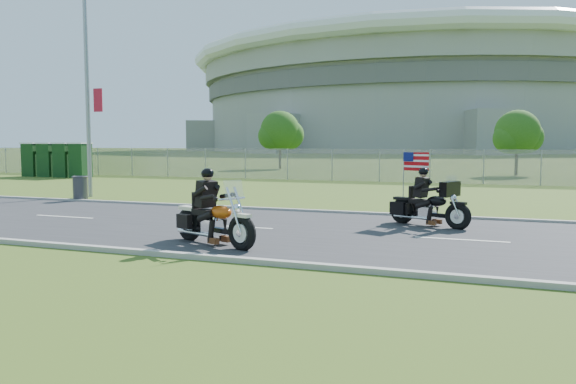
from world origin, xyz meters
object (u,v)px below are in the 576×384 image
at_px(streetlight, 90,67).
at_px(porta_toilet_a, 81,161).
at_px(motorcycle_lead, 213,222).
at_px(motorcycle_follow, 429,207).
at_px(porta_toilet_b, 64,161).
at_px(trash_can, 80,189).
at_px(porta_toilet_c, 48,160).
at_px(porta_toilet_d, 33,160).

bearing_deg(streetlight, porta_toilet_a, 132.91).
relative_size(motorcycle_lead, motorcycle_follow, 1.08).
height_order(porta_toilet_a, porta_toilet_b, same).
relative_size(porta_toilet_b, trash_can, 2.31).
distance_m(porta_toilet_c, motorcycle_lead, 30.63).
bearing_deg(motorcycle_follow, porta_toilet_d, 175.49).
xyz_separation_m(porta_toilet_b, porta_toilet_d, (-2.80, 0.00, 0.00)).
distance_m(porta_toilet_b, trash_can, 17.71).
xyz_separation_m(motorcycle_follow, trash_can, (-14.07, 2.24, -0.08)).
bearing_deg(porta_toilet_c, porta_toilet_d, 180.00).
distance_m(porta_toilet_a, motorcycle_follow, 29.12).
height_order(porta_toilet_c, motorcycle_follow, porta_toilet_c).
height_order(porta_toilet_d, motorcycle_follow, porta_toilet_d).
bearing_deg(motorcycle_lead, motorcycle_follow, 69.71).
bearing_deg(porta_toilet_b, streetlight, -43.35).
bearing_deg(trash_can, porta_toilet_a, 130.71).
distance_m(porta_toilet_a, trash_can, 16.77).
bearing_deg(porta_toilet_a, porta_toilet_d, 180.00).
xyz_separation_m(streetlight, porta_toilet_d, (-14.22, 10.78, -4.49)).
bearing_deg(trash_can, motorcycle_lead, -35.38).
xyz_separation_m(porta_toilet_c, trash_can, (13.73, -12.70, -0.65)).
bearing_deg(porta_toilet_d, motorcycle_lead, -38.26).
bearing_deg(porta_toilet_a, streetlight, -47.09).
xyz_separation_m(porta_toilet_a, motorcycle_lead, (20.70, -19.64, -0.58)).
distance_m(motorcycle_lead, trash_can, 11.98).
height_order(streetlight, porta_toilet_c, streetlight).
relative_size(porta_toilet_a, porta_toilet_b, 1.00).
xyz_separation_m(streetlight, porta_toilet_a, (-10.02, 10.78, -4.49)).
relative_size(porta_toilet_d, motorcycle_lead, 0.90).
bearing_deg(porta_toilet_c, porta_toilet_b, 0.00).
xyz_separation_m(streetlight, porta_toilet_b, (-11.42, 10.78, -4.49)).
bearing_deg(porta_toilet_d, porta_toilet_a, 0.00).
xyz_separation_m(porta_toilet_b, motorcycle_follow, (26.39, -14.94, -0.58)).
bearing_deg(porta_toilet_a, porta_toilet_b, 180.00).
height_order(porta_toilet_c, porta_toilet_d, same).
relative_size(porta_toilet_b, porta_toilet_c, 1.00).
bearing_deg(trash_can, motorcycle_follow, -9.04).
relative_size(streetlight, porta_toilet_a, 4.35).
bearing_deg(porta_toilet_b, porta_toilet_c, 180.00).
bearing_deg(porta_toilet_b, motorcycle_follow, -29.51).
bearing_deg(porta_toilet_a, porta_toilet_c, 180.00).
relative_size(streetlight, porta_toilet_b, 4.35).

